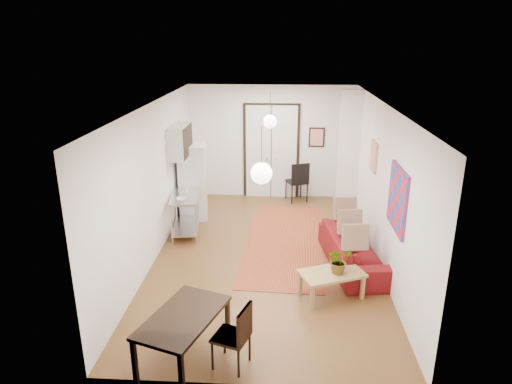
# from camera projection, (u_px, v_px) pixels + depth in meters

# --- Properties ---
(floor) EXTENTS (7.00, 7.00, 0.00)m
(floor) POSITION_uv_depth(u_px,v_px,m) (266.00, 255.00, 8.87)
(floor) COLOR brown
(floor) RESTS_ON ground
(ceiling) EXTENTS (4.20, 7.00, 0.02)m
(ceiling) POSITION_uv_depth(u_px,v_px,m) (267.00, 105.00, 7.93)
(ceiling) COLOR white
(ceiling) RESTS_ON wall_back
(wall_back) EXTENTS (4.20, 0.02, 2.90)m
(wall_back) POSITION_uv_depth(u_px,v_px,m) (271.00, 142.00, 11.70)
(wall_back) COLOR white
(wall_back) RESTS_ON floor
(wall_front) EXTENTS (4.20, 0.02, 2.90)m
(wall_front) POSITION_uv_depth(u_px,v_px,m) (255.00, 280.00, 5.09)
(wall_front) COLOR white
(wall_front) RESTS_ON floor
(wall_left) EXTENTS (0.02, 7.00, 2.90)m
(wall_left) POSITION_uv_depth(u_px,v_px,m) (154.00, 182.00, 8.51)
(wall_left) COLOR white
(wall_left) RESTS_ON floor
(wall_right) EXTENTS (0.02, 7.00, 2.90)m
(wall_right) POSITION_uv_depth(u_px,v_px,m) (382.00, 186.00, 8.28)
(wall_right) COLOR white
(wall_right) RESTS_ON floor
(double_doors) EXTENTS (1.44, 0.06, 2.50)m
(double_doors) POSITION_uv_depth(u_px,v_px,m) (271.00, 152.00, 11.74)
(double_doors) COLOR white
(double_doors) RESTS_ON wall_back
(stub_partition) EXTENTS (0.50, 0.10, 2.90)m
(stub_partition) POSITION_uv_depth(u_px,v_px,m) (349.00, 152.00, 10.70)
(stub_partition) COLOR white
(stub_partition) RESTS_ON floor
(wall_cabinet) EXTENTS (0.35, 1.00, 0.70)m
(wall_cabinet) POSITION_uv_depth(u_px,v_px,m) (180.00, 141.00, 9.77)
(wall_cabinet) COLOR silver
(wall_cabinet) RESTS_ON wall_left
(painting_popart) EXTENTS (0.05, 1.00, 1.00)m
(painting_popart) POSITION_uv_depth(u_px,v_px,m) (398.00, 199.00, 7.04)
(painting_popart) COLOR red
(painting_popart) RESTS_ON wall_right
(painting_abstract) EXTENTS (0.05, 0.50, 0.60)m
(painting_abstract) POSITION_uv_depth(u_px,v_px,m) (374.00, 156.00, 8.93)
(painting_abstract) COLOR white
(painting_abstract) RESTS_ON wall_right
(poster_back) EXTENTS (0.40, 0.03, 0.50)m
(poster_back) POSITION_uv_depth(u_px,v_px,m) (317.00, 137.00, 11.56)
(poster_back) COLOR red
(poster_back) RESTS_ON wall_back
(print_left) EXTENTS (0.03, 0.44, 0.54)m
(print_left) POSITION_uv_depth(u_px,v_px,m) (178.00, 134.00, 10.24)
(print_left) COLOR #9B5F40
(print_left) RESTS_ON wall_left
(pendant_back) EXTENTS (0.30, 0.30, 0.80)m
(pendant_back) POSITION_uv_depth(u_px,v_px,m) (270.00, 122.00, 10.03)
(pendant_back) COLOR white
(pendant_back) RESTS_ON ceiling
(pendant_front) EXTENTS (0.30, 0.30, 0.80)m
(pendant_front) POSITION_uv_depth(u_px,v_px,m) (262.00, 173.00, 6.25)
(pendant_front) COLOR white
(pendant_front) RESTS_ON ceiling
(kilim_rug) EXTENTS (1.78, 4.20, 0.01)m
(kilim_rug) POSITION_uv_depth(u_px,v_px,m) (285.00, 240.00, 9.48)
(kilim_rug) COLOR #AD4B2B
(kilim_rug) RESTS_ON floor
(sofa) EXTENTS (1.13, 2.24, 0.63)m
(sofa) POSITION_uv_depth(u_px,v_px,m) (353.00, 250.00, 8.38)
(sofa) COLOR maroon
(sofa) RESTS_ON floor
(coffee_table) EXTENTS (1.14, 0.90, 0.45)m
(coffee_table) POSITION_uv_depth(u_px,v_px,m) (332.00, 276.00, 7.32)
(coffee_table) COLOR tan
(coffee_table) RESTS_ON floor
(potted_plant) EXTENTS (0.46, 0.49, 0.44)m
(potted_plant) POSITION_uv_depth(u_px,v_px,m) (339.00, 260.00, 7.23)
(potted_plant) COLOR #327136
(potted_plant) RESTS_ON coffee_table
(kitchen_counter) EXTENTS (0.72, 1.20, 0.87)m
(kitchen_counter) POSITION_uv_depth(u_px,v_px,m) (185.00, 210.00, 9.65)
(kitchen_counter) COLOR silver
(kitchen_counter) RESTS_ON floor
(bowl) EXTENTS (0.23, 0.23, 0.05)m
(bowl) POSITION_uv_depth(u_px,v_px,m) (181.00, 199.00, 9.25)
(bowl) COLOR white
(bowl) RESTS_ON kitchen_counter
(soap_bottle) EXTENTS (0.09, 0.09, 0.18)m
(soap_bottle) POSITION_uv_depth(u_px,v_px,m) (187.00, 188.00, 9.75)
(soap_bottle) COLOR teal
(soap_bottle) RESTS_ON kitchen_counter
(fridge) EXTENTS (0.70, 0.70, 1.75)m
(fridge) POSITION_uv_depth(u_px,v_px,m) (193.00, 182.00, 10.41)
(fridge) COLOR silver
(fridge) RESTS_ON floor
(dining_table) EXTENTS (1.12, 1.46, 0.72)m
(dining_table) POSITION_uv_depth(u_px,v_px,m) (183.00, 321.00, 5.74)
(dining_table) COLOR black
(dining_table) RESTS_ON floor
(dining_chair_near) EXTENTS (0.53, 0.65, 0.89)m
(dining_chair_near) POSITION_uv_depth(u_px,v_px,m) (232.00, 327.00, 5.83)
(dining_chair_near) COLOR #371E11
(dining_chair_near) RESTS_ON floor
(dining_chair_far) EXTENTS (0.53, 0.65, 0.89)m
(dining_chair_far) POSITION_uv_depth(u_px,v_px,m) (232.00, 327.00, 5.83)
(dining_chair_far) COLOR #371E11
(dining_chair_far) RESTS_ON floor
(black_side_chair) EXTENTS (0.62, 0.63, 1.04)m
(black_side_chair) POSITION_uv_depth(u_px,v_px,m) (297.00, 177.00, 11.70)
(black_side_chair) COLOR black
(black_side_chair) RESTS_ON floor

